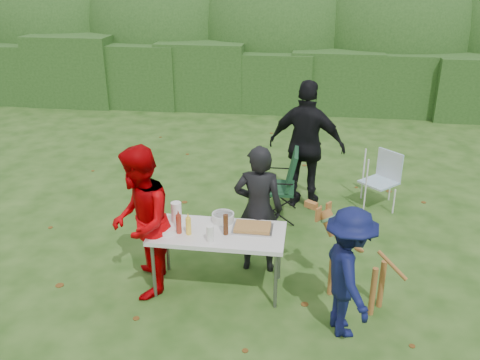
# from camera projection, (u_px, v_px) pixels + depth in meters

# --- Properties ---
(ground) EXTENTS (80.00, 80.00, 0.00)m
(ground) POSITION_uv_depth(u_px,v_px,m) (206.00, 287.00, 5.94)
(ground) COLOR #1E4211
(hedge_row) EXTENTS (22.00, 1.40, 1.70)m
(hedge_row) POSITION_uv_depth(u_px,v_px,m) (268.00, 76.00, 12.88)
(hedge_row) COLOR #23471C
(hedge_row) RESTS_ON ground
(shrub_backdrop) EXTENTS (20.00, 2.60, 3.20)m
(shrub_backdrop) POSITION_uv_depth(u_px,v_px,m) (274.00, 37.00, 14.04)
(shrub_backdrop) COLOR #3D6628
(shrub_backdrop) RESTS_ON ground
(folding_table) EXTENTS (1.50, 0.70, 0.74)m
(folding_table) POSITION_uv_depth(u_px,v_px,m) (218.00, 236.00, 5.68)
(folding_table) COLOR silver
(folding_table) RESTS_ON ground
(person_cook) EXTENTS (0.59, 0.39, 1.61)m
(person_cook) POSITION_uv_depth(u_px,v_px,m) (258.00, 210.00, 6.02)
(person_cook) COLOR black
(person_cook) RESTS_ON ground
(person_red_jacket) EXTENTS (0.84, 0.98, 1.74)m
(person_red_jacket) POSITION_uv_depth(u_px,v_px,m) (141.00, 223.00, 5.57)
(person_red_jacket) COLOR #B10004
(person_red_jacket) RESTS_ON ground
(person_black_puffy) EXTENTS (1.23, 0.72, 1.97)m
(person_black_puffy) POSITION_uv_depth(u_px,v_px,m) (307.00, 146.00, 7.57)
(person_black_puffy) COLOR black
(person_black_puffy) RESTS_ON ground
(child) EXTENTS (0.74, 1.00, 1.39)m
(child) POSITION_uv_depth(u_px,v_px,m) (348.00, 273.00, 4.99)
(child) COLOR #0D1340
(child) RESTS_ON ground
(dog) EXTENTS (1.10, 0.95, 1.00)m
(dog) POSITION_uv_depth(u_px,v_px,m) (358.00, 262.00, 5.53)
(dog) COLOR #955D2A
(dog) RESTS_ON ground
(camping_chair) EXTENTS (0.67, 0.67, 1.05)m
(camping_chair) POSITION_uv_depth(u_px,v_px,m) (275.00, 184.00, 7.41)
(camping_chair) COLOR #173F24
(camping_chair) RESTS_ON ground
(lawn_chair) EXTENTS (0.73, 0.73, 0.87)m
(lawn_chair) POSITION_uv_depth(u_px,v_px,m) (379.00, 180.00, 7.77)
(lawn_chair) COLOR #4C91B3
(lawn_chair) RESTS_ON ground
(food_tray) EXTENTS (0.45, 0.30, 0.02)m
(food_tray) POSITION_uv_depth(u_px,v_px,m) (253.00, 229.00, 5.69)
(food_tray) COLOR #B7B7BA
(food_tray) RESTS_ON folding_table
(focaccia_bread) EXTENTS (0.40, 0.26, 0.04)m
(focaccia_bread) POSITION_uv_depth(u_px,v_px,m) (253.00, 227.00, 5.68)
(focaccia_bread) COLOR #AF7B3D
(focaccia_bread) RESTS_ON food_tray
(mustard_bottle) EXTENTS (0.06, 0.06, 0.20)m
(mustard_bottle) POSITION_uv_depth(u_px,v_px,m) (188.00, 226.00, 5.57)
(mustard_bottle) COLOR yellow
(mustard_bottle) RESTS_ON folding_table
(ketchup_bottle) EXTENTS (0.06, 0.06, 0.22)m
(ketchup_bottle) POSITION_uv_depth(u_px,v_px,m) (179.00, 224.00, 5.59)
(ketchup_bottle) COLOR maroon
(ketchup_bottle) RESTS_ON folding_table
(beer_bottle) EXTENTS (0.06, 0.06, 0.24)m
(beer_bottle) POSITION_uv_depth(u_px,v_px,m) (226.00, 225.00, 5.56)
(beer_bottle) COLOR #47230F
(beer_bottle) RESTS_ON folding_table
(paper_towel_roll) EXTENTS (0.12, 0.12, 0.26)m
(paper_towel_roll) POSITION_uv_depth(u_px,v_px,m) (176.00, 213.00, 5.79)
(paper_towel_roll) COLOR white
(paper_towel_roll) RESTS_ON folding_table
(cup_stack) EXTENTS (0.08, 0.08, 0.18)m
(cup_stack) POSITION_uv_depth(u_px,v_px,m) (210.00, 234.00, 5.43)
(cup_stack) COLOR white
(cup_stack) RESTS_ON folding_table
(pasta_bowl) EXTENTS (0.26, 0.26, 0.10)m
(pasta_bowl) POSITION_uv_depth(u_px,v_px,m) (223.00, 217.00, 5.86)
(pasta_bowl) COLOR silver
(pasta_bowl) RESTS_ON folding_table
(plate_stack) EXTENTS (0.24, 0.24, 0.05)m
(plate_stack) POSITION_uv_depth(u_px,v_px,m) (166.00, 230.00, 5.65)
(plate_stack) COLOR white
(plate_stack) RESTS_ON folding_table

